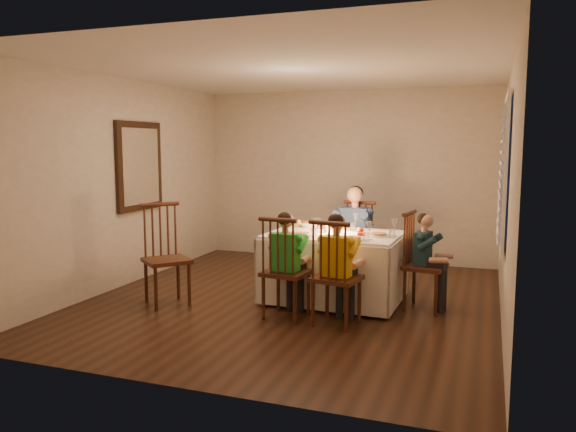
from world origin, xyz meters
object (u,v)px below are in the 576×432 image
(adult, at_px, (353,285))
(child_yellow, at_px, (336,325))
(chair_adult, at_px, (353,285))
(chair_near_left, at_px, (286,317))
(dining_table, at_px, (334,253))
(chair_end, at_px, (424,309))
(chair_near_right, at_px, (336,325))
(child_green, at_px, (286,317))
(child_teal, at_px, (424,309))
(serving_bowl, at_px, (309,225))
(chair_extra, at_px, (168,304))

(adult, height_order, child_yellow, adult)
(chair_adult, xyz_separation_m, chair_near_left, (-0.35, -1.56, 0.00))
(dining_table, height_order, adult, dining_table)
(chair_adult, distance_m, child_yellow, 1.64)
(chair_end, bearing_deg, chair_near_left, 129.46)
(chair_near_left, bearing_deg, chair_end, -143.16)
(chair_near_left, xyz_separation_m, chair_near_right, (0.55, -0.07, 0.00))
(chair_end, bearing_deg, child_green, 129.46)
(chair_near_right, relative_size, child_teal, 1.02)
(chair_near_right, relative_size, child_green, 0.97)
(chair_near_left, distance_m, child_yellow, 0.56)
(chair_adult, bearing_deg, serving_bowl, -131.24)
(chair_extra, relative_size, child_green, 1.03)
(chair_adult, xyz_separation_m, chair_extra, (-1.76, -1.57, 0.00))
(chair_near_right, relative_size, child_yellow, 0.95)
(adult, bearing_deg, chair_near_left, -95.63)
(serving_bowl, bearing_deg, chair_adult, 41.80)
(child_teal, bearing_deg, chair_extra, 114.94)
(chair_near_left, distance_m, chair_extra, 1.41)
(chair_near_right, xyz_separation_m, serving_bowl, (-0.68, 1.20, 0.81))
(child_green, distance_m, serving_bowl, 1.40)
(adult, height_order, serving_bowl, serving_bowl)
(dining_table, height_order, chair_extra, dining_table)
(child_yellow, distance_m, child_teal, 1.14)
(chair_near_right, height_order, adult, adult)
(chair_near_left, bearing_deg, adult, -96.37)
(child_green, xyz_separation_m, serving_bowl, (-0.12, 1.14, 0.81))
(serving_bowl, bearing_deg, child_green, -83.87)
(chair_end, xyz_separation_m, child_green, (-1.31, -0.78, 0.00))
(chair_adult, bearing_deg, chair_end, -31.96)
(chair_adult, bearing_deg, chair_extra, -131.35)
(chair_adult, distance_m, child_green, 1.60)
(child_green, height_order, serving_bowl, serving_bowl)
(chair_end, relative_size, chair_extra, 0.94)
(child_teal, bearing_deg, chair_adult, 59.93)
(serving_bowl, bearing_deg, chair_extra, -138.35)
(chair_adult, bearing_deg, child_teal, -31.96)
(chair_end, relative_size, child_yellow, 0.95)
(chair_near_left, relative_size, child_teal, 1.02)
(dining_table, height_order, serving_bowl, serving_bowl)
(dining_table, relative_size, chair_near_right, 1.44)
(dining_table, relative_size, child_yellow, 1.37)
(adult, xyz_separation_m, child_green, (-0.35, -1.56, 0.00))
(chair_end, height_order, serving_bowl, serving_bowl)
(dining_table, bearing_deg, chair_near_right, -71.29)
(chair_near_left, xyz_separation_m, child_green, (0.00, 0.00, 0.00))
(chair_end, relative_size, child_teal, 1.02)
(chair_near_right, distance_m, chair_end, 1.14)
(dining_table, height_order, chair_near_right, dining_table)
(serving_bowl, bearing_deg, chair_near_right, -60.71)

